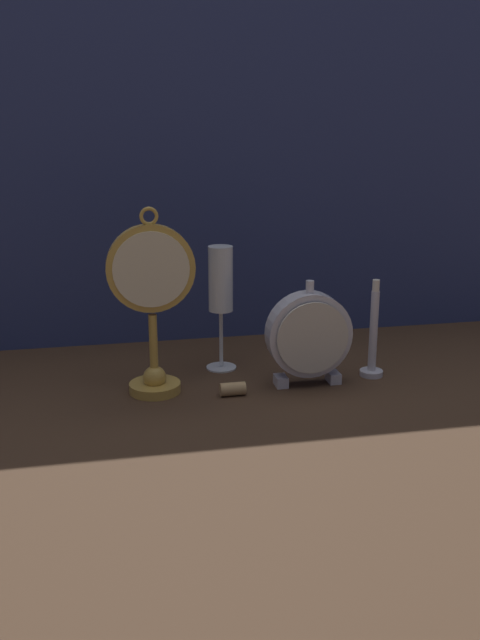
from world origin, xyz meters
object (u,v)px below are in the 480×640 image
Objects in this scene: pocket_watch_on_stand at (152,304)px; champagne_flute at (221,288)px; wine_cork at (232,388)px; brass_candlestick at (373,343)px; mantel_clock_silver at (309,335)px.

champagne_flute is (0.13, 0.09, -0.00)m from pocket_watch_on_stand.
brass_candlestick is at bearing 8.54° from wine_cork.
brass_candlestick is 4.17× the size of wine_cork.
wine_cork is (0.13, -0.04, -0.14)m from pocket_watch_on_stand.
pocket_watch_on_stand is at bearing -179.89° from brass_candlestick.
champagne_flute reaches higher than wine_cork.
mantel_clock_silver is 0.16m from wine_cork.
champagne_flute is (-0.13, 0.11, 0.06)m from mantel_clock_silver.
mantel_clock_silver is 1.05× the size of brass_candlestick.
pocket_watch_on_stand is 0.19m from wine_cork.
mantel_clock_silver is 0.81× the size of champagne_flute.
pocket_watch_on_stand is at bearing 176.18° from mantel_clock_silver.
mantel_clock_silver is 4.36× the size of wine_cork.
pocket_watch_on_stand reaches higher than wine_cork.
pocket_watch_on_stand is 1.69× the size of mantel_clock_silver.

